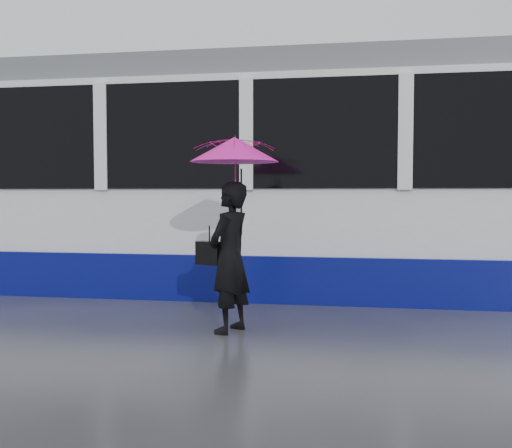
# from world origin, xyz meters

# --- Properties ---
(ground) EXTENTS (90.00, 90.00, 0.00)m
(ground) POSITION_xyz_m (0.00, 0.00, 0.00)
(ground) COLOR #2C2C31
(ground) RESTS_ON ground
(rails) EXTENTS (34.00, 1.51, 0.02)m
(rails) POSITION_xyz_m (0.00, 2.50, 0.01)
(rails) COLOR #3F3D38
(rails) RESTS_ON ground
(tram) EXTENTS (26.00, 2.56, 3.35)m
(tram) POSITION_xyz_m (0.09, 2.50, 1.64)
(tram) COLOR white
(tram) RESTS_ON ground
(woman) EXTENTS (0.55, 0.66, 1.55)m
(woman) POSITION_xyz_m (-0.30, -0.31, 0.78)
(woman) COLOR black
(woman) RESTS_ON ground
(umbrella) EXTENTS (1.18, 1.18, 1.05)m
(umbrella) POSITION_xyz_m (-0.25, -0.31, 1.70)
(umbrella) COLOR #FF157A
(umbrella) RESTS_ON ground
(handbag) EXTENTS (0.30, 0.21, 0.42)m
(handbag) POSITION_xyz_m (-0.52, -0.29, 0.81)
(handbag) COLOR black
(handbag) RESTS_ON ground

